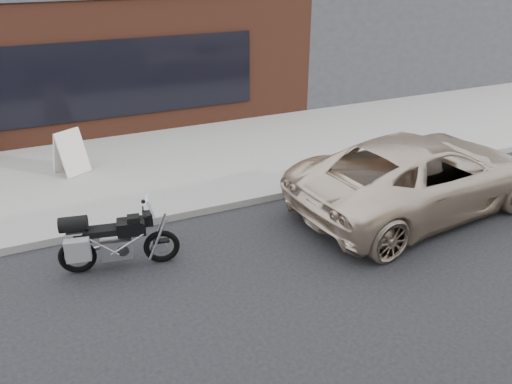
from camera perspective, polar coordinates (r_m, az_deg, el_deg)
ground at (r=7.00m, az=5.83°, el=-17.00°), size 120.00×120.00×0.00m
near_sidewalk at (r=12.59m, az=-9.85°, el=3.81°), size 44.00×6.00×0.15m
storefront at (r=18.54m, az=-22.48°, el=16.43°), size 14.00×10.07×4.50m
motorcycle at (r=8.40m, az=-16.31°, el=-5.38°), size 1.93×0.69×1.23m
minivan at (r=10.38m, az=18.25°, el=1.94°), size 5.66×3.10×1.50m
sandwich_sign at (r=12.03m, az=-20.55°, el=4.35°), size 0.82×0.81×1.00m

